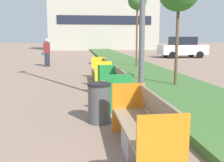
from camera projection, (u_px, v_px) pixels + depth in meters
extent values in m
cube|color=#426B33|center=(145.00, 73.00, 12.59)|extent=(2.80, 120.00, 0.18)
cube|color=#B2AD9E|center=(103.00, 24.00, 39.57)|extent=(15.93, 5.44, 7.70)
cube|color=#1E2333|center=(105.00, 20.00, 36.80)|extent=(13.38, 0.08, 1.20)
cube|color=#ADA8A0|center=(141.00, 141.00, 4.04)|extent=(0.52, 0.60, 0.42)
cube|color=gray|center=(141.00, 127.00, 4.01)|extent=(0.58, 1.99, 0.05)
cube|color=gray|center=(159.00, 110.00, 4.00)|extent=(0.14, 1.91, 0.48)
cube|color=orange|center=(162.00, 154.00, 3.01)|extent=(0.62, 0.04, 0.94)
cube|color=orange|center=(128.00, 108.00, 4.99)|extent=(0.62, 0.04, 0.94)
cube|color=#ADA8A0|center=(112.00, 95.00, 7.28)|extent=(0.52, 0.60, 0.42)
cube|color=gray|center=(112.00, 87.00, 7.24)|extent=(0.58, 2.12, 0.05)
cube|color=gray|center=(122.00, 77.00, 7.23)|extent=(0.14, 2.03, 0.48)
cube|color=#238C3D|center=(118.00, 94.00, 6.18)|extent=(0.62, 0.04, 0.94)
cube|color=#238C3D|center=(108.00, 80.00, 8.29)|extent=(0.62, 0.04, 0.94)
cube|color=#ADA8A0|center=(101.00, 77.00, 10.67)|extent=(0.52, 0.60, 0.42)
cube|color=gray|center=(101.00, 71.00, 10.64)|extent=(0.58, 2.10, 0.05)
cube|color=gray|center=(107.00, 65.00, 10.63)|extent=(0.14, 2.02, 0.48)
cube|color=yellow|center=(103.00, 74.00, 9.59)|extent=(0.62, 0.04, 0.94)
cube|color=yellow|center=(99.00, 67.00, 11.68)|extent=(0.62, 0.04, 0.94)
cylinder|color=#4C4F51|center=(99.00, 104.00, 5.53)|extent=(0.47, 0.47, 0.80)
cylinder|color=black|center=(99.00, 84.00, 5.46)|extent=(0.49, 0.49, 0.05)
cylinder|color=brown|center=(177.00, 47.00, 8.86)|extent=(0.10, 0.10, 2.95)
cylinder|color=brown|center=(137.00, 38.00, 14.69)|extent=(0.10, 0.10, 3.52)
sphere|color=#38702D|center=(137.00, 0.00, 14.35)|extent=(1.04, 1.04, 1.04)
cube|color=#232633|center=(47.00, 60.00, 16.34)|extent=(0.30, 0.22, 0.83)
cube|color=maroon|center=(47.00, 48.00, 16.21)|extent=(0.38, 0.24, 0.67)
sphere|color=tan|center=(46.00, 40.00, 16.14)|extent=(0.23, 0.23, 0.23)
cube|color=#236051|center=(42.00, 54.00, 16.24)|extent=(0.12, 0.20, 0.18)
cube|color=silver|center=(182.00, 50.00, 23.49)|extent=(4.27, 1.92, 0.84)
cube|color=black|center=(183.00, 41.00, 23.36)|extent=(2.16, 1.63, 0.72)
cylinder|color=black|center=(200.00, 55.00, 22.85)|extent=(0.60, 0.20, 0.60)
cylinder|color=black|center=(191.00, 54.00, 24.61)|extent=(0.60, 0.20, 0.60)
cylinder|color=black|center=(172.00, 55.00, 22.52)|extent=(0.60, 0.20, 0.60)
cylinder|color=black|center=(165.00, 54.00, 24.28)|extent=(0.60, 0.20, 0.60)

